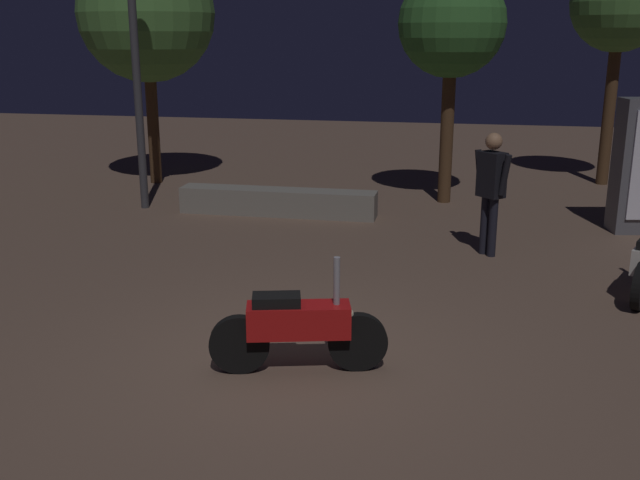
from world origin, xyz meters
TOP-DOWN VIEW (x-y plane):
  - ground_plane at (0.00, 0.00)m, footprint 40.00×40.00m
  - motorcycle_red_foreground at (0.12, -0.18)m, footprint 1.63×0.53m
  - person_rider_beside at (1.92, 4.02)m, footprint 0.53×0.54m
  - streetlamp_near at (-4.12, 5.81)m, footprint 0.36×0.36m
  - tree_left_bg at (-4.88, 8.06)m, footprint 2.73×2.73m
  - tree_center_bg at (1.18, 7.38)m, footprint 1.91×1.91m
  - tree_right_bg at (4.37, 9.75)m, footprint 1.93×1.93m
  - planter_wall_low at (-1.62, 5.78)m, footprint 3.44×0.50m

SIDE VIEW (x-z plane):
  - ground_plane at x=0.00m, z-range 0.00..0.00m
  - planter_wall_low at x=-1.62m, z-range 0.00..0.45m
  - motorcycle_red_foreground at x=0.12m, z-range -0.12..0.99m
  - person_rider_beside at x=1.92m, z-range 0.17..1.92m
  - streetlamp_near at x=-4.12m, z-range 0.66..5.31m
  - tree_center_bg at x=1.18m, z-range 1.09..5.27m
  - tree_left_bg at x=-4.88m, z-range 1.02..5.83m
  - tree_right_bg at x=4.37m, z-range 1.29..5.89m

